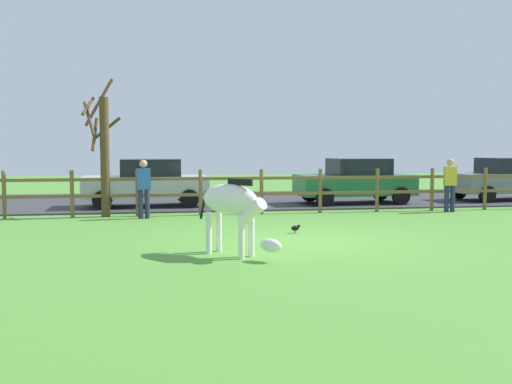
{
  "coord_description": "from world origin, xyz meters",
  "views": [
    {
      "loc": [
        -2.94,
        -11.39,
        1.95
      ],
      "look_at": [
        -0.94,
        0.85,
        0.98
      ],
      "focal_mm": 39.19,
      "sensor_mm": 36.0,
      "label": 1
    }
  ],
  "objects_px": {
    "parked_car_grey": "(506,179)",
    "visitor_left_of_tree": "(144,186)",
    "parked_car_green": "(355,181)",
    "zebra": "(233,205)",
    "parked_car_silver": "(147,182)",
    "visitor_right_of_tree": "(450,183)",
    "crow_on_grass": "(296,228)",
    "bare_tree": "(103,150)"
  },
  "relations": [
    {
      "from": "crow_on_grass",
      "to": "zebra",
      "type": "bearing_deg",
      "value": -125.66
    },
    {
      "from": "parked_car_grey",
      "to": "bare_tree",
      "type": "bearing_deg",
      "value": -170.43
    },
    {
      "from": "parked_car_silver",
      "to": "crow_on_grass",
      "type": "bearing_deg",
      "value": -60.3
    },
    {
      "from": "bare_tree",
      "to": "zebra",
      "type": "height_order",
      "value": "bare_tree"
    },
    {
      "from": "visitor_right_of_tree",
      "to": "parked_car_grey",
      "type": "bearing_deg",
      "value": 37.22
    },
    {
      "from": "crow_on_grass",
      "to": "parked_car_green",
      "type": "relative_size",
      "value": 0.05
    },
    {
      "from": "zebra",
      "to": "crow_on_grass",
      "type": "xyz_separation_m",
      "value": [
        1.74,
        2.43,
        -0.8
      ]
    },
    {
      "from": "bare_tree",
      "to": "parked_car_silver",
      "type": "distance_m",
      "value": 2.72
    },
    {
      "from": "parked_car_grey",
      "to": "visitor_right_of_tree",
      "type": "bearing_deg",
      "value": -142.78
    },
    {
      "from": "bare_tree",
      "to": "zebra",
      "type": "xyz_separation_m",
      "value": [
        2.94,
        -6.42,
        -0.98
      ]
    },
    {
      "from": "visitor_left_of_tree",
      "to": "crow_on_grass",
      "type": "bearing_deg",
      "value": -43.4
    },
    {
      "from": "crow_on_grass",
      "to": "visitor_right_of_tree",
      "type": "relative_size",
      "value": 0.13
    },
    {
      "from": "bare_tree",
      "to": "parked_car_silver",
      "type": "bearing_deg",
      "value": 62.94
    },
    {
      "from": "parked_car_silver",
      "to": "zebra",
      "type": "bearing_deg",
      "value": -78.23
    },
    {
      "from": "zebra",
      "to": "visitor_left_of_tree",
      "type": "bearing_deg",
      "value": 107.32
    },
    {
      "from": "parked_car_green",
      "to": "visitor_left_of_tree",
      "type": "distance_m",
      "value": 7.63
    },
    {
      "from": "bare_tree",
      "to": "crow_on_grass",
      "type": "distance_m",
      "value": 6.4
    },
    {
      "from": "parked_car_grey",
      "to": "zebra",
      "type": "bearing_deg",
      "value": -141.9
    },
    {
      "from": "bare_tree",
      "to": "parked_car_green",
      "type": "relative_size",
      "value": 0.98
    },
    {
      "from": "bare_tree",
      "to": "crow_on_grass",
      "type": "height_order",
      "value": "bare_tree"
    },
    {
      "from": "zebra",
      "to": "bare_tree",
      "type": "bearing_deg",
      "value": 114.62
    },
    {
      "from": "parked_car_silver",
      "to": "parked_car_green",
      "type": "distance_m",
      "value": 7.12
    },
    {
      "from": "parked_car_grey",
      "to": "parked_car_green",
      "type": "height_order",
      "value": "same"
    },
    {
      "from": "zebra",
      "to": "parked_car_grey",
      "type": "bearing_deg",
      "value": 38.1
    },
    {
      "from": "crow_on_grass",
      "to": "visitor_right_of_tree",
      "type": "bearing_deg",
      "value": 31.55
    },
    {
      "from": "parked_car_grey",
      "to": "parked_car_silver",
      "type": "bearing_deg",
      "value": -179.29
    },
    {
      "from": "bare_tree",
      "to": "visitor_right_of_tree",
      "type": "bearing_deg",
      "value": -2.68
    },
    {
      "from": "parked_car_green",
      "to": "crow_on_grass",
      "type": "bearing_deg",
      "value": -120.34
    },
    {
      "from": "zebra",
      "to": "parked_car_green",
      "type": "bearing_deg",
      "value": 58.08
    },
    {
      "from": "zebra",
      "to": "parked_car_green",
      "type": "xyz_separation_m",
      "value": [
        5.32,
        8.53,
        -0.08
      ]
    },
    {
      "from": "zebra",
      "to": "parked_car_silver",
      "type": "xyz_separation_m",
      "value": [
        -1.8,
        8.65,
        -0.08
      ]
    },
    {
      "from": "visitor_left_of_tree",
      "to": "visitor_right_of_tree",
      "type": "xyz_separation_m",
      "value": [
        9.25,
        0.15,
        0.0
      ]
    },
    {
      "from": "visitor_left_of_tree",
      "to": "bare_tree",
      "type": "bearing_deg",
      "value": 150.9
    },
    {
      "from": "crow_on_grass",
      "to": "parked_car_grey",
      "type": "relative_size",
      "value": 0.05
    },
    {
      "from": "crow_on_grass",
      "to": "visitor_right_of_tree",
      "type": "distance_m",
      "value": 6.74
    },
    {
      "from": "parked_car_green",
      "to": "visitor_left_of_tree",
      "type": "height_order",
      "value": "visitor_left_of_tree"
    },
    {
      "from": "parked_car_green",
      "to": "visitor_right_of_tree",
      "type": "distance_m",
      "value": 3.36
    },
    {
      "from": "parked_car_silver",
      "to": "visitor_left_of_tree",
      "type": "height_order",
      "value": "visitor_left_of_tree"
    },
    {
      "from": "parked_car_grey",
      "to": "visitor_left_of_tree",
      "type": "height_order",
      "value": "visitor_left_of_tree"
    },
    {
      "from": "visitor_right_of_tree",
      "to": "zebra",
      "type": "bearing_deg",
      "value": -141.46
    },
    {
      "from": "bare_tree",
      "to": "parked_car_silver",
      "type": "relative_size",
      "value": 0.98
    },
    {
      "from": "parked_car_silver",
      "to": "visitor_right_of_tree",
      "type": "xyz_separation_m",
      "value": [
        9.25,
        -2.72,
        0.06
      ]
    }
  ]
}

